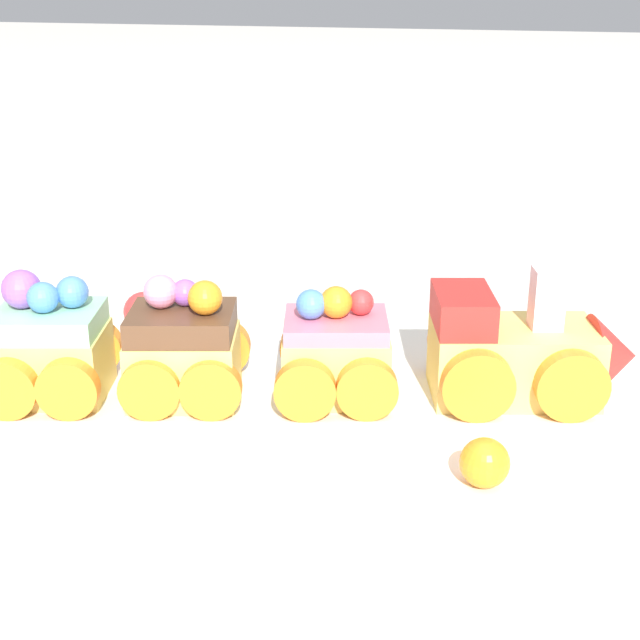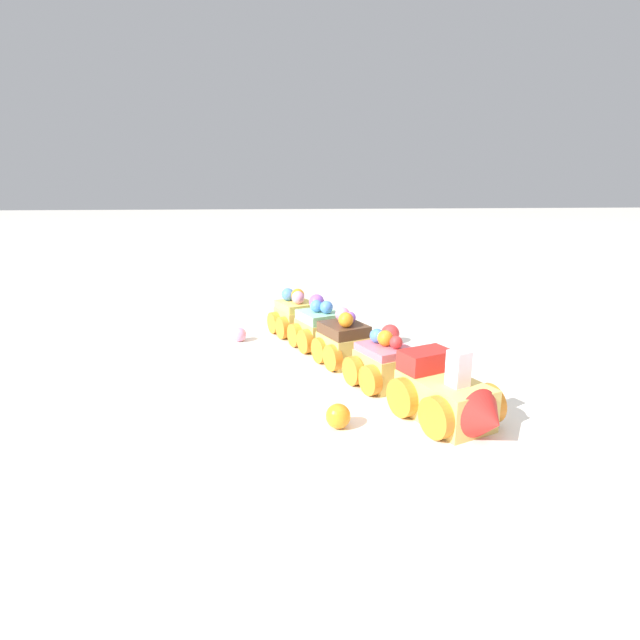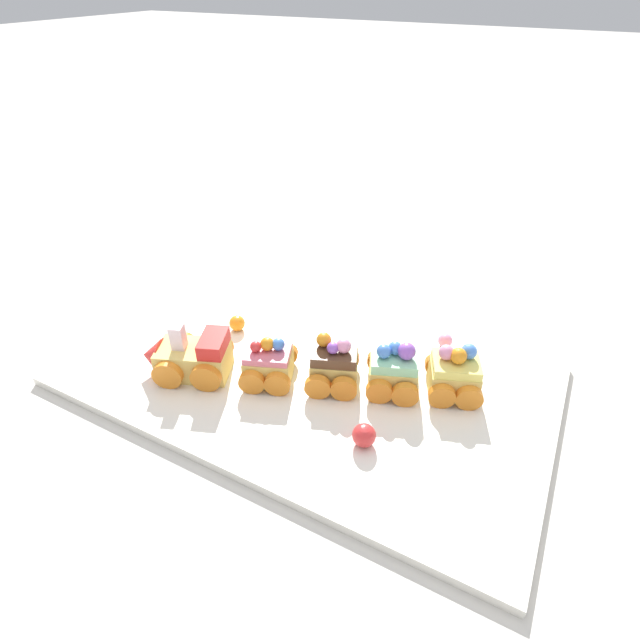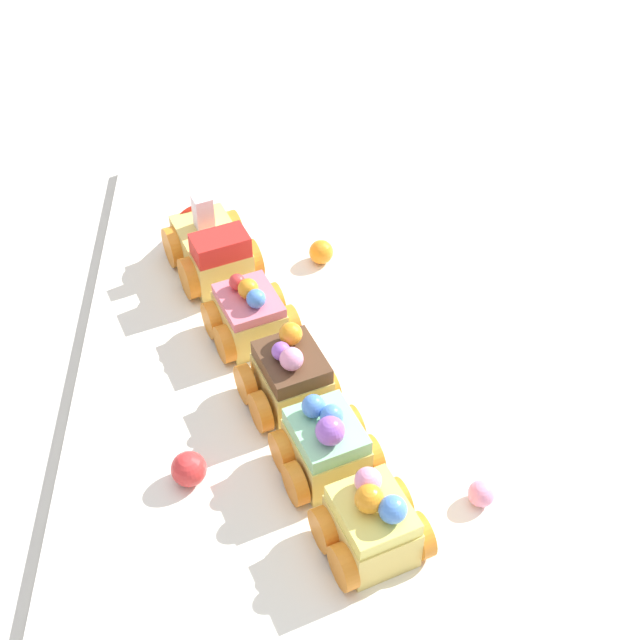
{
  "view_description": "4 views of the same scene",
  "coord_description": "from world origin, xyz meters",
  "px_view_note": "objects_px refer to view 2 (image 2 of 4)",
  "views": [
    {
      "loc": [
        0.2,
        -0.39,
        0.23
      ],
      "look_at": [
        0.03,
        0.03,
        0.06
      ],
      "focal_mm": 50.0,
      "sensor_mm": 36.0,
      "label": 1
    },
    {
      "loc": [
        0.56,
        -0.09,
        0.23
      ],
      "look_at": [
        -0.05,
        -0.03,
        0.07
      ],
      "focal_mm": 28.0,
      "sensor_mm": 36.0,
      "label": 2
    },
    {
      "loc": [
        -0.25,
        0.44,
        0.45
      ],
      "look_at": [
        -0.0,
        -0.03,
        0.08
      ],
      "focal_mm": 28.0,
      "sensor_mm": 36.0,
      "label": 3
    },
    {
      "loc": [
        -0.53,
        0.0,
        0.57
      ],
      "look_at": [
        0.01,
        -0.02,
        0.06
      ],
      "focal_mm": 50.0,
      "sensor_mm": 36.0,
      "label": 4
    }
  ],
  "objects_px": {
    "cake_train_locomotive": "(449,398)",
    "gumball_orange": "(338,416)",
    "cake_car_chocolate": "(347,343)",
    "cake_car_lemon": "(296,316)",
    "cake_car_strawberry": "(384,365)",
    "gumball_pink": "(239,335)",
    "gumball_red": "(390,334)",
    "cake_car_mint": "(319,328)"
  },
  "relations": [
    {
      "from": "cake_train_locomotive",
      "to": "gumball_orange",
      "type": "bearing_deg",
      "value": -111.57
    },
    {
      "from": "cake_car_chocolate",
      "to": "cake_car_lemon",
      "type": "xyz_separation_m",
      "value": [
        -0.14,
        -0.06,
        0.0
      ]
    },
    {
      "from": "cake_car_chocolate",
      "to": "gumball_orange",
      "type": "relative_size",
      "value": 3.78
    },
    {
      "from": "cake_car_lemon",
      "to": "gumball_orange",
      "type": "height_order",
      "value": "cake_car_lemon"
    },
    {
      "from": "cake_car_strawberry",
      "to": "gumball_pink",
      "type": "distance_m",
      "value": 0.25
    },
    {
      "from": "cake_car_lemon",
      "to": "gumball_red",
      "type": "distance_m",
      "value": 0.15
    },
    {
      "from": "cake_train_locomotive",
      "to": "cake_car_strawberry",
      "type": "bearing_deg",
      "value": 179.99
    },
    {
      "from": "gumball_orange",
      "to": "cake_car_mint",
      "type": "bearing_deg",
      "value": 178.19
    },
    {
      "from": "gumball_orange",
      "to": "cake_train_locomotive",
      "type": "bearing_deg",
      "value": 90.25
    },
    {
      "from": "cake_train_locomotive",
      "to": "cake_car_lemon",
      "type": "bearing_deg",
      "value": -179.97
    },
    {
      "from": "gumball_red",
      "to": "cake_car_strawberry",
      "type": "bearing_deg",
      "value": -16.2
    },
    {
      "from": "cake_car_mint",
      "to": "cake_car_lemon",
      "type": "height_order",
      "value": "cake_car_mint"
    },
    {
      "from": "cake_train_locomotive",
      "to": "cake_car_lemon",
      "type": "relative_size",
      "value": 1.43
    },
    {
      "from": "cake_train_locomotive",
      "to": "cake_car_chocolate",
      "type": "xyz_separation_m",
      "value": [
        -0.18,
        -0.07,
        0.0
      ]
    },
    {
      "from": "cake_car_strawberry",
      "to": "cake_car_chocolate",
      "type": "distance_m",
      "value": 0.08
    },
    {
      "from": "cake_car_lemon",
      "to": "cake_car_chocolate",
      "type": "bearing_deg",
      "value": -0.0
    },
    {
      "from": "gumball_red",
      "to": "cake_train_locomotive",
      "type": "bearing_deg",
      "value": -1.21
    },
    {
      "from": "cake_car_chocolate",
      "to": "cake_car_mint",
      "type": "distance_m",
      "value": 0.08
    },
    {
      "from": "cake_car_lemon",
      "to": "gumball_pink",
      "type": "relative_size",
      "value": 4.34
    },
    {
      "from": "cake_car_strawberry",
      "to": "cake_car_chocolate",
      "type": "xyz_separation_m",
      "value": [
        -0.08,
        -0.03,
        0.0
      ]
    },
    {
      "from": "cake_car_strawberry",
      "to": "gumball_orange",
      "type": "distance_m",
      "value": 0.12
    },
    {
      "from": "cake_car_chocolate",
      "to": "gumball_red",
      "type": "relative_size",
      "value": 3.26
    },
    {
      "from": "cake_car_lemon",
      "to": "gumball_red",
      "type": "xyz_separation_m",
      "value": [
        0.06,
        0.13,
        -0.01
      ]
    },
    {
      "from": "cake_car_lemon",
      "to": "cake_car_strawberry",
      "type": "bearing_deg",
      "value": 0.05
    },
    {
      "from": "cake_train_locomotive",
      "to": "gumball_pink",
      "type": "distance_m",
      "value": 0.35
    },
    {
      "from": "cake_car_mint",
      "to": "gumball_pink",
      "type": "bearing_deg",
      "value": -129.66
    },
    {
      "from": "cake_train_locomotive",
      "to": "cake_car_mint",
      "type": "height_order",
      "value": "cake_train_locomotive"
    },
    {
      "from": "gumball_pink",
      "to": "gumball_red",
      "type": "height_order",
      "value": "gumball_red"
    },
    {
      "from": "cake_car_chocolate",
      "to": "gumball_pink",
      "type": "bearing_deg",
      "value": -149.1
    },
    {
      "from": "cake_car_mint",
      "to": "cake_car_lemon",
      "type": "relative_size",
      "value": 1.0
    },
    {
      "from": "gumball_red",
      "to": "gumball_pink",
      "type": "bearing_deg",
      "value": -97.84
    },
    {
      "from": "cake_train_locomotive",
      "to": "gumball_pink",
      "type": "relative_size",
      "value": 6.22
    },
    {
      "from": "gumball_pink",
      "to": "gumball_orange",
      "type": "bearing_deg",
      "value": 20.37
    },
    {
      "from": "cake_train_locomotive",
      "to": "cake_car_mint",
      "type": "xyz_separation_m",
      "value": [
        -0.25,
        -0.1,
        0.0
      ]
    },
    {
      "from": "cake_train_locomotive",
      "to": "gumball_red",
      "type": "xyz_separation_m",
      "value": [
        -0.25,
        0.01,
        -0.01
      ]
    },
    {
      "from": "cake_car_strawberry",
      "to": "cake_car_lemon",
      "type": "bearing_deg",
      "value": -179.95
    },
    {
      "from": "gumball_pink",
      "to": "gumball_orange",
      "type": "relative_size",
      "value": 0.87
    },
    {
      "from": "cake_train_locomotive",
      "to": "cake_car_chocolate",
      "type": "height_order",
      "value": "cake_train_locomotive"
    },
    {
      "from": "cake_car_chocolate",
      "to": "gumball_orange",
      "type": "bearing_deg",
      "value": -33.3
    },
    {
      "from": "cake_car_chocolate",
      "to": "gumball_red",
      "type": "bearing_deg",
      "value": 113.78
    },
    {
      "from": "cake_car_mint",
      "to": "gumball_orange",
      "type": "bearing_deg",
      "value": -23.62
    },
    {
      "from": "cake_car_chocolate",
      "to": "cake_car_mint",
      "type": "xyz_separation_m",
      "value": [
        -0.07,
        -0.03,
        0.0
      ]
    }
  ]
}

